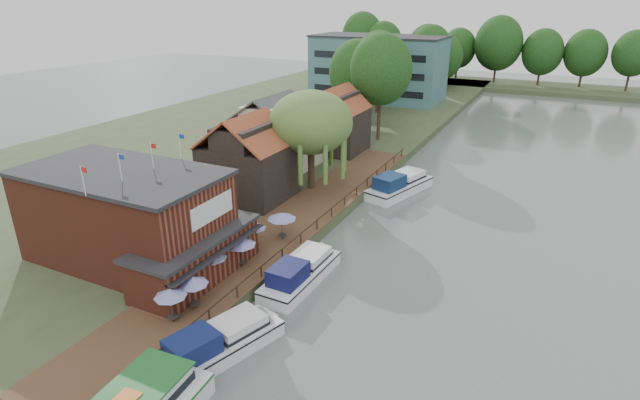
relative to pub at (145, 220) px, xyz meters
The scene contains 25 objects.
ground 14.79m from the pub, ahead, with size 260.00×260.00×0.00m, color #54615D.
land_bank 39.61m from the pub, 113.96° to the left, with size 50.00×140.00×1.00m, color #384728.
quay_deck 13.04m from the pub, 61.39° to the left, with size 6.00×50.00×0.10m, color #47301E.
quay_rail 14.76m from the pub, 52.89° to the left, with size 0.20×49.00×1.00m, color black, non-canonical shape.
pub is the anchor object (origin of this frame).
hotel_block 71.49m from the pub, 96.43° to the left, with size 25.40×12.40×12.30m, color #38666B, non-canonical shape.
cottage_a 15.05m from the pub, 93.81° to the left, with size 8.60×7.60×8.50m, color black, non-canonical shape.
cottage_b 25.33m from the pub, 99.09° to the left, with size 9.60×8.60×8.50m, color beige, non-canonical shape.
cottage_c 34.01m from the pub, 90.00° to the left, with size 7.60×7.60×8.50m, color black, non-canonical shape.
willow 20.36m from the pub, 80.07° to the left, with size 8.60×8.60×10.43m, color #476B2D, non-canonical shape.
umbrella_0 8.69m from the pub, 36.88° to the right, with size 2.05×2.05×2.38m, color navy, non-canonical shape.
umbrella_1 8.09m from the pub, 25.22° to the right, with size 2.04×2.04×2.38m, color #1C1C9A, non-canonical shape.
umbrella_2 6.41m from the pub, ahead, with size 2.13×2.13×2.38m, color navy, non-canonical shape.
umbrella_3 7.42m from the pub, 21.82° to the left, with size 2.38×2.38×2.38m, color #1D1C9B, non-canonical shape.
umbrella_4 8.37m from the pub, 42.99° to the left, with size 1.97×1.97×2.38m, color navy, non-canonical shape.
umbrella_5 10.87m from the pub, 49.30° to the left, with size 2.46×2.46×2.38m, color navy, non-canonical shape.
cruiser_0 12.14m from the pub, 26.88° to the right, with size 3.05×9.44×2.27m, color silver, non-canonical shape.
cruiser_1 12.06m from the pub, 21.20° to the left, with size 3.09×9.57×2.31m, color white, non-canonical shape.
cruiser_2 28.03m from the pub, 65.32° to the left, with size 3.35×10.37×2.53m, color white, non-canonical shape.
bank_tree_0 42.15m from the pub, 85.95° to the left, with size 8.53×8.53×14.76m, color #143811, non-canonical shape.
bank_tree_1 49.32m from the pub, 94.03° to the left, with size 8.82×8.82×13.25m, color #143811, non-canonical shape.
bank_tree_2 59.18m from the pub, 93.50° to the left, with size 8.27×8.27×13.97m, color #143811, non-canonical shape.
bank_tree_3 78.44m from the pub, 89.81° to the left, with size 8.23×8.23×14.18m, color #143811, non-canonical shape.
bank_tree_4 87.64m from the pub, 89.42° to the left, with size 8.21×8.21×11.73m, color #143811, non-canonical shape.
bank_tree_5 94.60m from the pub, 90.64° to the left, with size 8.13×8.13×11.21m, color #143811, non-canonical shape.
Camera 1 is at (12.53, -25.33, 19.93)m, focal length 28.00 mm.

